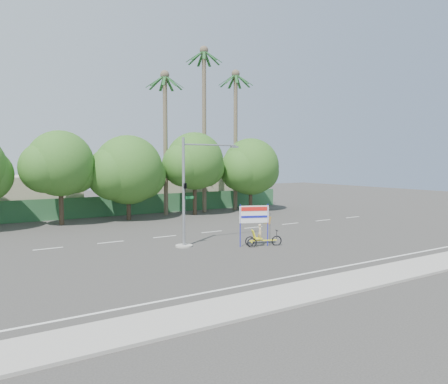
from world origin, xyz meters
TOP-DOWN VIEW (x-y plane):
  - ground at (0.00, 0.00)m, footprint 120.00×120.00m
  - sidewalk_near at (0.00, -7.50)m, footprint 50.00×2.40m
  - fence at (0.00, 21.50)m, footprint 38.00×0.08m
  - building_left at (-10.00, 26.00)m, footprint 12.00×8.00m
  - building_right at (8.00, 26.00)m, footprint 14.00×8.00m
  - tree_left at (-7.05, 18.00)m, footprint 6.66×5.60m
  - tree_center at (-1.05, 18.00)m, footprint 7.62×6.40m
  - tree_right at (5.95, 18.00)m, footprint 6.90×5.80m
  - tree_far_right at (12.95, 18.00)m, footprint 7.38×6.20m
  - palm_tall at (8.00, 19.50)m, footprint 3.73×3.79m
  - palm_mid at (12.00, 19.50)m, footprint 3.73×3.79m
  - palm_short at (3.50, 19.50)m, footprint 3.73×3.79m
  - traffic_signal at (-2.20, 3.98)m, footprint 4.72×1.10m
  - trike_billboard at (1.61, 1.56)m, footprint 2.64×1.29m

SIDE VIEW (x-z plane):
  - ground at x=0.00m, z-range 0.00..0.00m
  - sidewalk_near at x=0.00m, z-range 0.00..0.12m
  - fence at x=0.00m, z-range 0.00..2.00m
  - trike_billboard at x=1.61m, z-range -0.27..2.50m
  - building_right at x=8.00m, z-range 0.00..3.60m
  - building_left at x=-10.00m, z-range 0.00..4.00m
  - traffic_signal at x=-2.20m, z-range -0.58..6.42m
  - tree_center at x=-1.05m, z-range 0.54..8.39m
  - tree_far_right at x=12.95m, z-range 0.68..8.61m
  - tree_left at x=-7.05m, z-range 1.02..9.09m
  - tree_right at x=5.95m, z-range 1.06..9.42m
  - palm_short at x=3.50m, z-range 1.64..16.09m
  - palm_mid at x=12.00m, z-range 1.67..17.12m
  - palm_tall at x=8.00m, z-range 1.74..19.19m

